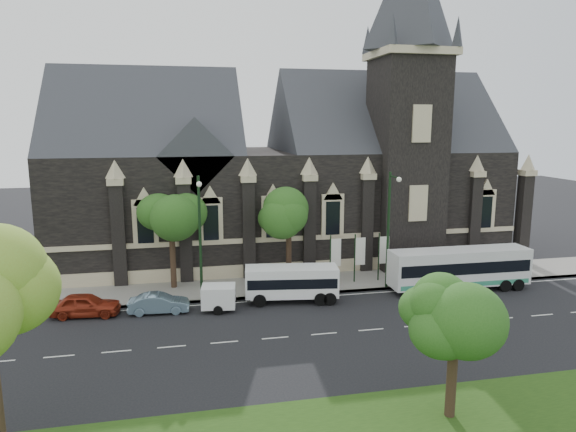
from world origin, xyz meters
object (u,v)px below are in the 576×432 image
object	(u,v)px
tree_park_east	(457,313)
banner_flag_left	(334,255)
banner_flag_center	(358,254)
street_lamp_near	(390,224)
sedan	(159,303)
street_lamp_mid	(200,232)
box_trailer	(219,296)
tree_walk_left	(174,215)
tour_coach	(459,268)
car_far_red	(85,305)
shuttle_bus	(292,281)
tree_walk_right	(291,210)
banner_flag_right	(382,253)

from	to	relation	value
tree_park_east	banner_flag_left	distance (m)	18.46
tree_park_east	banner_flag_center	distance (m)	18.58
street_lamp_near	sedan	bearing A→B (deg)	-174.96
street_lamp_mid	box_trailer	bearing A→B (deg)	-60.47
tree_walk_left	tour_coach	bearing A→B (deg)	-12.69
sedan	car_far_red	xyz separation A→B (m)	(-4.73, 0.40, 0.10)
tree_park_east	sedan	world-z (taller)	tree_park_east
sedan	banner_flag_center	bearing A→B (deg)	-74.09
street_lamp_mid	sedan	bearing A→B (deg)	-152.81
box_trailer	banner_flag_left	bearing A→B (deg)	29.72
street_lamp_mid	tour_coach	bearing A→B (deg)	-3.39
shuttle_bus	car_far_red	bearing A→B (deg)	-172.23
car_far_red	tree_walk_right	bearing A→B (deg)	-66.98
street_lamp_mid	car_far_red	world-z (taller)	street_lamp_mid
banner_flag_center	box_trailer	bearing A→B (deg)	-161.47
tree_walk_left	box_trailer	world-z (taller)	tree_walk_left
tree_park_east	box_trailer	bearing A→B (deg)	122.07
banner_flag_right	tour_coach	size ratio (longest dim) A/B	0.37
banner_flag_left	shuttle_bus	xyz separation A→B (m)	(-3.99, -2.99, -0.92)
banner_flag_center	banner_flag_right	size ratio (longest dim) A/B	1.00
tree_walk_right	tree_walk_left	bearing A→B (deg)	-179.94
tree_walk_right	sedan	size ratio (longest dim) A/B	1.95
banner_flag_right	tour_coach	bearing A→B (deg)	-31.27
banner_flag_center	box_trailer	size ratio (longest dim) A/B	1.20
tree_park_east	sedan	distance (m)	20.24
street_lamp_mid	sedan	xyz separation A→B (m)	(-2.90, -1.49, -4.45)
tree_walk_right	banner_flag_right	distance (m)	8.05
street_lamp_near	car_far_red	size ratio (longest dim) A/B	2.01
sedan	tree_walk_right	bearing A→B (deg)	-59.90
tree_park_east	banner_flag_left	bearing A→B (deg)	89.65
car_far_red	banner_flag_left	bearing A→B (deg)	-75.09
shuttle_bus	street_lamp_near	bearing A→B (deg)	15.71
street_lamp_near	car_far_red	world-z (taller)	street_lamp_near
tree_walk_right	street_lamp_mid	bearing A→B (deg)	-153.35
tree_park_east	car_far_red	world-z (taller)	tree_park_east
shuttle_bus	box_trailer	xyz separation A→B (m)	(-5.25, -0.78, -0.48)
car_far_red	street_lamp_mid	bearing A→B (deg)	-76.45
tree_park_east	tree_walk_right	bearing A→B (deg)	98.42
banner_flag_left	street_lamp_mid	bearing A→B (deg)	-169.50
tree_walk_left	banner_flag_center	distance (m)	14.58
street_lamp_near	box_trailer	size ratio (longest dim) A/B	2.70
banner_flag_center	shuttle_bus	xyz separation A→B (m)	(-5.99, -2.99, -0.92)
tree_park_east	tree_walk_left	bearing A→B (deg)	120.87
shuttle_bus	sedan	world-z (taller)	shuttle_bus
street_lamp_near	sedan	distance (m)	17.54
tree_walk_left	banner_flag_left	size ratio (longest dim) A/B	1.91
banner_flag_left	banner_flag_right	bearing A→B (deg)	0.00
tree_walk_left	tour_coach	xyz separation A→B (m)	(21.11, -4.75, -4.01)
banner_flag_left	tree_park_east	bearing A→B (deg)	-90.35
street_lamp_near	shuttle_bus	distance (m)	8.59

